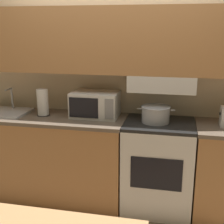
{
  "coord_description": "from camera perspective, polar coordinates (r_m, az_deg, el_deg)",
  "views": [
    {
      "loc": [
        0.61,
        -3.22,
        1.83
      ],
      "look_at": [
        0.05,
        -0.53,
        1.08
      ],
      "focal_mm": 50.0,
      "sensor_mm": 36.0,
      "label": 1
    }
  ],
  "objects": [
    {
      "name": "lower_counter_main",
      "position": [
        3.49,
        -11.35,
        -8.02
      ],
      "size": [
        1.65,
        0.59,
        0.93
      ],
      "color": "#B27A47",
      "rests_on": "ground_plane"
    },
    {
      "name": "sink_basin",
      "position": [
        3.54,
        -18.83,
        0.04
      ],
      "size": [
        0.47,
        0.4,
        0.26
      ],
      "color": "#B7BABF",
      "rests_on": "lower_counter_main"
    },
    {
      "name": "cooking_pot",
      "position": [
        3.06,
        8.0,
        -0.31
      ],
      "size": [
        0.36,
        0.28,
        0.16
      ],
      "color": "#B7BABF",
      "rests_on": "stove_range"
    },
    {
      "name": "wall_back",
      "position": [
        3.23,
        1.05,
        8.95
      ],
      "size": [
        5.42,
        0.38,
        2.55
      ],
      "color": "beige",
      "rests_on": "ground_plane"
    },
    {
      "name": "microwave",
      "position": [
        3.22,
        -3.09,
        1.42
      ],
      "size": [
        0.48,
        0.33,
        0.26
      ],
      "color": "silver",
      "rests_on": "lower_counter_main"
    },
    {
      "name": "paper_towel_roll",
      "position": [
        3.33,
        -12.55,
        1.71
      ],
      "size": [
        0.13,
        0.13,
        0.28
      ],
      "color": "black",
      "rests_on": "lower_counter_main"
    },
    {
      "name": "stove_range",
      "position": [
        3.24,
        8.38,
        -9.77
      ],
      "size": [
        0.68,
        0.57,
        0.93
      ],
      "color": "silver",
      "rests_on": "ground_plane"
    },
    {
      "name": "ground_plane",
      "position": [
        3.75,
        0.93,
        -13.85
      ],
      "size": [
        16.0,
        16.0,
        0.0
      ],
      "primitive_type": "plane",
      "color": "#7F664C"
    }
  ]
}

